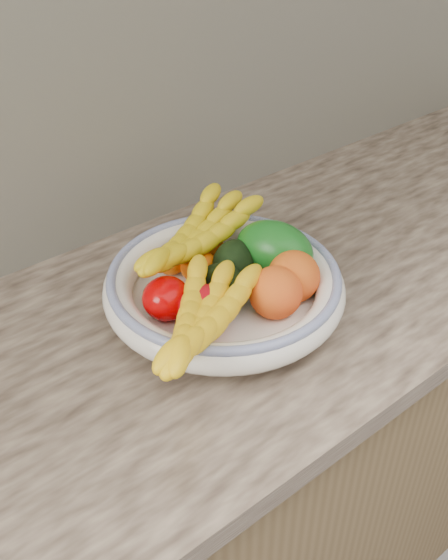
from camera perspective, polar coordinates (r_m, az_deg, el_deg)
kitchen_counter at (r=1.37m, az=-0.69°, el=-16.52°), size 2.44×0.66×1.40m
fruit_bowl at (r=1.01m, az=0.00°, el=-0.53°), size 0.39×0.39×0.08m
clementine_back_left at (r=1.06m, az=-4.86°, el=1.72°), size 0.06×0.06×0.05m
clementine_back_right at (r=1.08m, az=-1.19°, el=2.78°), size 0.05×0.05×0.05m
clementine_back_mid at (r=1.04m, az=-2.59°, el=1.16°), size 0.06×0.06×0.05m
clementine_extra at (r=1.04m, az=-1.86°, el=1.33°), size 0.05×0.05×0.04m
tomato_left at (r=0.96m, az=-5.28°, el=-1.69°), size 0.09×0.09×0.07m
tomato_near_left at (r=0.94m, az=-1.79°, el=-2.65°), size 0.11×0.11×0.07m
avocado_center at (r=0.98m, az=0.02°, el=-0.38°), size 0.07×0.10×0.06m
avocado_right at (r=1.03m, az=0.85°, el=1.60°), size 0.12×0.11×0.07m
green_mango at (r=1.05m, az=4.63°, el=2.81°), size 0.16×0.17×0.12m
peach_front at (r=0.97m, az=4.74°, el=-1.15°), size 0.10×0.10×0.08m
peach_right at (r=1.00m, az=6.38°, el=0.31°), size 0.11×0.11×0.08m
banana_bunch_back at (r=1.04m, az=-2.65°, el=3.51°), size 0.33×0.21×0.09m
banana_bunch_front at (r=0.88m, az=-2.07°, el=-4.01°), size 0.32×0.27×0.08m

